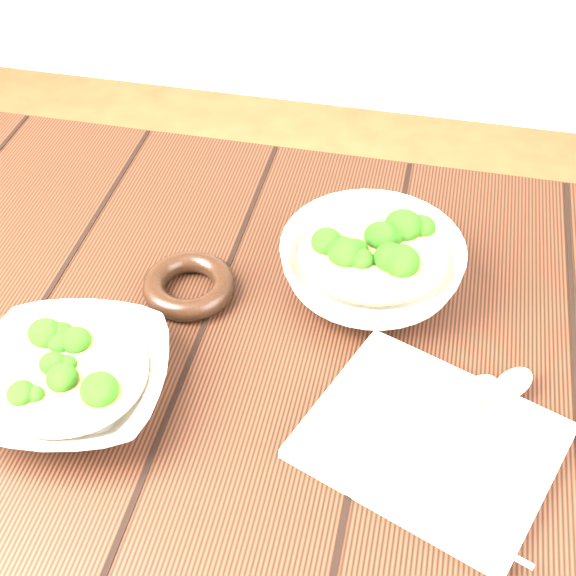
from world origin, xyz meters
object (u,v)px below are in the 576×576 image
Objects in this scene: soup_bowl_front at (72,381)px; soup_bowl_back at (371,265)px; trivet at (189,285)px; napkin at (431,441)px; table at (221,408)px.

soup_bowl_front is 0.37m from soup_bowl_back.
soup_bowl_front is 0.19m from trivet.
soup_bowl_back reaches higher than napkin.
soup_bowl_back is (0.28, 0.23, 0.01)m from soup_bowl_front.
soup_bowl_back is at bearing 14.99° from trivet.
napkin reaches higher than table.
trivet is (-0.05, 0.07, 0.13)m from table.
soup_bowl_front reaches higher than table.
trivet reaches higher than napkin.
table is at bearing -141.02° from soup_bowl_back.
soup_bowl_back is at bearing 39.66° from soup_bowl_front.
table is 0.22m from soup_bowl_front.
napkin is (0.30, -0.16, -0.01)m from trivet.
napkin is (0.25, -0.09, 0.13)m from table.
napkin is (0.09, -0.21, -0.03)m from soup_bowl_back.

